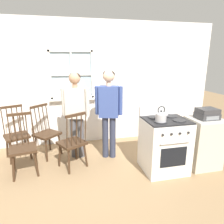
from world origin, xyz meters
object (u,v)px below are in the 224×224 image
object	(u,v)px
chair_near_stove	(73,143)
chair_by_window	(46,134)
person_elderly_left	(76,107)
kettle	(161,116)
stove	(164,144)
stereo	(207,114)
side_counter	(203,142)
chair_near_wall	(17,136)
person_teen_center	(109,106)
potted_plant	(79,95)
chair_center_cluster	(23,148)

from	to	relation	value
chair_near_stove	chair_by_window	bearing A→B (deg)	-79.35
person_elderly_left	kettle	distance (m)	1.58
stove	stereo	xyz separation A→B (m)	(0.73, -0.06, 0.51)
side_counter	chair_near_wall	bearing A→B (deg)	162.04
chair_by_window	stereo	size ratio (longest dim) A/B	3.03
kettle	person_teen_center	bearing A→B (deg)	129.51
chair_near_stove	stereo	distance (m)	2.37
chair_by_window	potted_plant	bearing A→B (deg)	-9.37
person_teen_center	potted_plant	distance (m)	0.95
chair_near_wall	chair_center_cluster	distance (m)	0.65
person_elderly_left	side_counter	bearing A→B (deg)	-6.98
chair_by_window	stereo	distance (m)	2.99
person_elderly_left	stove	distance (m)	1.73
chair_by_window	side_counter	world-z (taller)	chair_by_window
chair_near_wall	kettle	distance (m)	2.73
chair_near_wall	chair_near_stove	world-z (taller)	same
stove	kettle	size ratio (longest dim) A/B	4.39
chair_near_wall	side_counter	bearing A→B (deg)	-41.52
person_elderly_left	potted_plant	distance (m)	0.69
chair_near_wall	chair_by_window	bearing A→B (deg)	-26.06
kettle	side_counter	distance (m)	1.06
stove	potted_plant	bearing A→B (deg)	131.22
potted_plant	person_teen_center	bearing A→B (deg)	-59.45
chair_center_cluster	chair_near_wall	bearing A→B (deg)	99.52
person_teen_center	stereo	bearing A→B (deg)	-7.57
chair_center_cluster	potted_plant	xyz separation A→B (m)	(1.03, 1.07, 0.65)
chair_center_cluster	person_teen_center	distance (m)	1.64
chair_near_wall	chair_near_stove	size ratio (longest dim) A/B	1.00
kettle	person_elderly_left	bearing A→B (deg)	142.97
chair_by_window	kettle	bearing A→B (deg)	-75.19
potted_plant	stove	bearing A→B (deg)	-48.78
chair_center_cluster	potted_plant	bearing A→B (deg)	35.17
chair_center_cluster	chair_near_stove	world-z (taller)	same
person_elderly_left	potted_plant	xyz separation A→B (m)	(0.12, 0.67, 0.11)
chair_near_wall	stove	xyz separation A→B (m)	(2.57, -1.03, 0.01)
potted_plant	chair_near_wall	bearing A→B (deg)	-159.90
chair_center_cluster	stove	xyz separation A→B (m)	(2.34, -0.42, 0.01)
person_teen_center	kettle	size ratio (longest dim) A/B	6.89
chair_by_window	chair_near_wall	xyz separation A→B (m)	(-0.55, 0.02, 0.00)
kettle	stereo	bearing A→B (deg)	4.64
chair_center_cluster	side_counter	xyz separation A→B (m)	(3.07, -0.46, -0.01)
chair_near_stove	person_elderly_left	bearing A→B (deg)	-134.69
side_counter	stereo	world-z (taller)	stereo
person_elderly_left	chair_center_cluster	bearing A→B (deg)	-141.41
kettle	side_counter	xyz separation A→B (m)	(0.89, 0.09, -0.57)
chair_near_wall	person_elderly_left	world-z (taller)	person_elderly_left
chair_near_wall	chair_near_stove	distance (m)	1.20
chair_center_cluster	stereo	world-z (taller)	stereo
chair_center_cluster	kettle	size ratio (longest dim) A/B	4.17
chair_by_window	kettle	distance (m)	2.25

